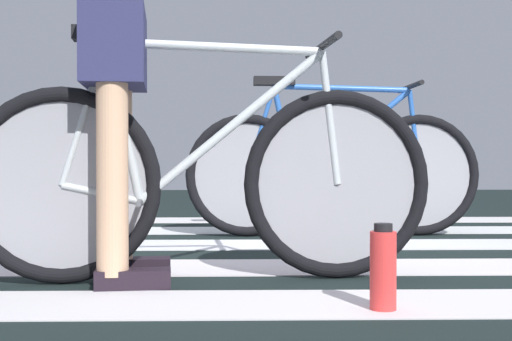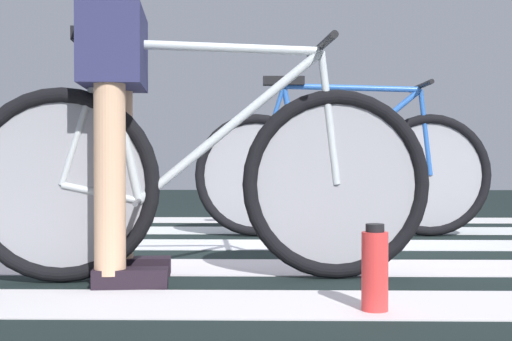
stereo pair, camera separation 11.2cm
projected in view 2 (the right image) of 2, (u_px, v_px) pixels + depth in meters
name	position (u px, v px, depth m)	size (l,w,h in m)	color
ground	(282.00, 258.00, 3.31)	(18.00, 14.00, 0.02)	black
crosswalk_markings	(285.00, 255.00, 3.33)	(5.48, 4.21, 0.00)	silver
bicycle_1_of_2	(200.00, 177.00, 2.63)	(1.73, 0.52, 0.93)	black
cyclist_1_of_2	(116.00, 107.00, 2.60)	(0.35, 0.43, 1.00)	tan
bicycle_2_of_2	(343.00, 171.00, 4.14)	(1.74, 0.52, 0.93)	black
water_bottle	(375.00, 270.00, 2.10)	(0.08, 0.08, 0.26)	red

